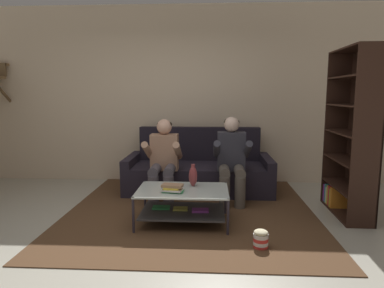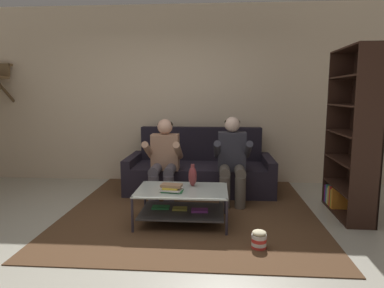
{
  "view_description": "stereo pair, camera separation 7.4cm",
  "coord_description": "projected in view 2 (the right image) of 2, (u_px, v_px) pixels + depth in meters",
  "views": [
    {
      "loc": [
        0.59,
        -3.29,
        1.48
      ],
      "look_at": [
        0.35,
        0.9,
        0.86
      ],
      "focal_mm": 32.0,
      "sensor_mm": 36.0,
      "label": 1
    },
    {
      "loc": [
        0.66,
        -3.28,
        1.48
      ],
      "look_at": [
        0.35,
        0.9,
        0.86
      ],
      "focal_mm": 32.0,
      "sensor_mm": 36.0,
      "label": 2
    }
  ],
  "objects": [
    {
      "name": "coffee_table",
      "position": [
        182.0,
        201.0,
        3.91
      ],
      "size": [
        1.03,
        0.68,
        0.4
      ],
      "color": "#BAC3BB",
      "rests_on": "ground"
    },
    {
      "name": "back_partition",
      "position": [
        178.0,
        95.0,
        5.72
      ],
      "size": [
        8.4,
        0.12,
        2.9
      ],
      "primitive_type": "cube",
      "color": "beige",
      "rests_on": "ground"
    },
    {
      "name": "popcorn_tub",
      "position": [
        259.0,
        239.0,
        3.28
      ],
      "size": [
        0.14,
        0.14,
        0.19
      ],
      "color": "red",
      "rests_on": "ground"
    },
    {
      "name": "ground",
      "position": [
        151.0,
        239.0,
        3.5
      ],
      "size": [
        16.8,
        16.8,
        0.0
      ],
      "primitive_type": "plane",
      "color": "#ACA897"
    },
    {
      "name": "person_seated_left",
      "position": [
        164.0,
        157.0,
        4.69
      ],
      "size": [
        0.5,
        0.58,
        1.13
      ],
      "color": "#4F4951",
      "rests_on": "ground"
    },
    {
      "name": "book_stack",
      "position": [
        172.0,
        188.0,
        3.78
      ],
      "size": [
        0.25,
        0.21,
        0.09
      ],
      "color": "#31904E",
      "rests_on": "coffee_table"
    },
    {
      "name": "area_rug",
      "position": [
        192.0,
        207.0,
        4.5
      ],
      "size": [
        3.06,
        3.33,
        0.01
      ],
      "color": "#533722",
      "rests_on": "ground"
    },
    {
      "name": "bookshelf",
      "position": [
        354.0,
        143.0,
        4.13
      ],
      "size": [
        0.34,
        0.98,
        2.01
      ],
      "color": "black",
      "rests_on": "ground"
    },
    {
      "name": "couch",
      "position": [
        200.0,
        171.0,
        5.27
      ],
      "size": [
        2.18,
        0.94,
        0.95
      ],
      "color": "black",
      "rests_on": "ground"
    },
    {
      "name": "person_seated_right",
      "position": [
        232.0,
        157.0,
        4.63
      ],
      "size": [
        0.5,
        0.58,
        1.17
      ],
      "color": "#564D44",
      "rests_on": "ground"
    },
    {
      "name": "vase",
      "position": [
        193.0,
        176.0,
        4.01
      ],
      "size": [
        0.1,
        0.1,
        0.26
      ],
      "color": "maroon",
      "rests_on": "coffee_table"
    }
  ]
}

